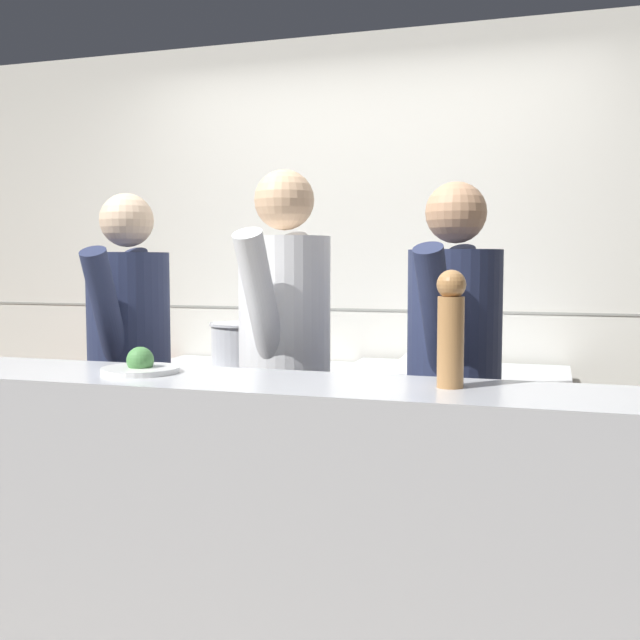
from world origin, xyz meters
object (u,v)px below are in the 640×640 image
Objects in this scene: oven_range at (242,450)px; chef_line at (454,386)px; stock_pot at (243,345)px; pepper_mill at (451,326)px; plated_dish_main at (140,366)px; chef_sous at (285,371)px; chef_head_cook at (130,372)px; mixing_bowl_steel at (411,358)px.

oven_range is 1.47m from chef_line.
pepper_mill reaches higher than stock_pot.
oven_range is 3.99× the size of plated_dish_main.
oven_range is 3.03× the size of stock_pot.
pepper_mill is (1.01, 0.01, 0.16)m from plated_dish_main.
chef_line is at bearing 5.92° from chef_sous.
chef_head_cook is at bearing -107.88° from stock_pot.
chef_sous is at bearing -56.09° from stock_pot.
mixing_bowl_steel is 0.80× the size of plated_dish_main.
plated_dish_main is (0.22, -1.35, 0.63)m from oven_range.
stock_pot is 1.32× the size of plated_dish_main.
plated_dish_main is at bearing -80.74° from oven_range.
chef_line is (1.14, -0.68, -0.05)m from stock_pot.
chef_head_cook is 0.71m from chef_sous.
chef_head_cook is at bearing 124.39° from plated_dish_main.
chef_head_cook is at bearing -143.31° from mixing_bowl_steel.
pepper_mill is at bearing -75.19° from mixing_bowl_steel.
mixing_bowl_steel is at bearing 104.81° from pepper_mill.
stock_pot reaches higher than mixing_bowl_steel.
mixing_bowl_steel is (0.87, 0.04, 0.51)m from oven_range.
stock_pot is 1.65× the size of mixing_bowl_steel.
chef_head_cook is at bearing -104.27° from oven_range.
plated_dish_main is 0.15× the size of chef_sous.
plated_dish_main is at bearing -114.65° from chef_sous.
pepper_mill is 1.57m from chef_head_cook.
chef_sous is at bearing -10.23° from chef_head_cook.
mixing_bowl_steel is (0.84, 0.09, -0.05)m from stock_pot.
oven_range is 1.01m from mixing_bowl_steel.
chef_sous is (0.71, -0.02, 0.04)m from chef_head_cook.
chef_sous is 0.65m from chef_line.
chef_head_cook is 1.00× the size of chef_line.
mixing_bowl_steel is at bearing 28.34° from chef_head_cook.
mixing_bowl_steel is at bearing 2.71° from oven_range.
chef_line is at bearing -7.75° from chef_head_cook.
plated_dish_main is 1.03m from pepper_mill.
chef_line is at bearing -32.12° from oven_range.
plated_dish_main is at bearing -179.46° from pepper_mill.
chef_sous is (0.30, 0.58, -0.08)m from plated_dish_main.
chef_head_cook is (-0.22, -0.70, -0.05)m from stock_pot.
chef_head_cook reaches higher than oven_range.
chef_line is (0.30, -0.78, 0.00)m from mixing_bowl_steel.
stock_pot is at bearing 133.04° from pepper_mill.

